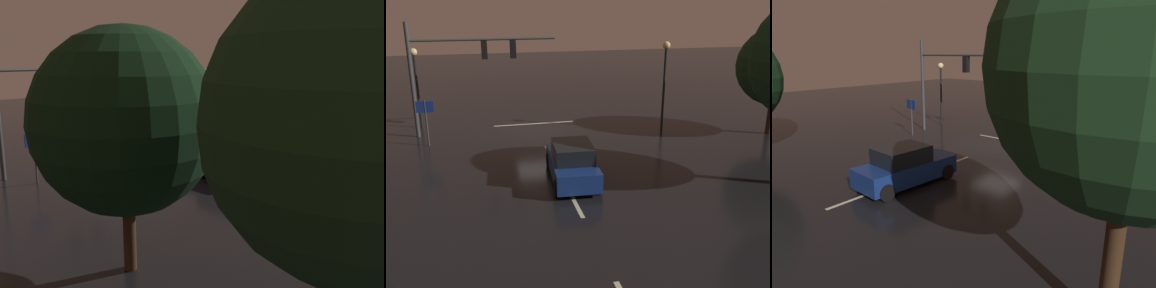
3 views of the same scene
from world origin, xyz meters
TOP-DOWN VIEW (x-y plane):
  - ground_plane at (0.00, 0.00)m, footprint 80.00×80.00m
  - traffic_signal_assembly at (4.15, -0.46)m, footprint 8.05×0.47m
  - lane_dash_far at (0.00, 4.00)m, footprint 0.16×2.20m
  - lane_dash_mid at (0.00, 10.00)m, footprint 0.16×2.20m
  - stop_bar at (0.00, -1.65)m, footprint 5.00×0.16m
  - car_approaching at (-0.38, 7.62)m, footprint 2.16×4.46m
  - street_lamp_left_kerb at (-7.22, 1.46)m, footprint 0.44×0.44m
  - street_lamp_right_kerb at (6.78, -2.34)m, footprint 0.44×0.44m
  - route_sign at (6.06, 1.37)m, footprint 0.90×0.13m

SIDE VIEW (x-z plane):
  - ground_plane at x=0.00m, z-range 0.00..0.00m
  - lane_dash_far at x=0.00m, z-range 0.00..0.01m
  - lane_dash_mid at x=0.00m, z-range 0.00..0.01m
  - stop_bar at x=0.00m, z-range 0.00..0.01m
  - car_approaching at x=-0.38m, z-range -0.05..1.65m
  - route_sign at x=6.06m, z-range 0.55..3.04m
  - street_lamp_right_kerb at x=6.78m, z-range 0.98..5.74m
  - street_lamp_left_kerb at x=-7.22m, z-range 1.03..6.22m
  - traffic_signal_assembly at x=4.15m, z-range 1.06..7.39m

